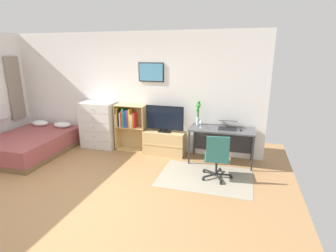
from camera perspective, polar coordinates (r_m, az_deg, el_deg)
ground_plane at (r=4.67m, az=-20.15°, el=-14.07°), size 7.20×7.20×0.00m
wall_back_with_posters at (r=6.24m, az=-8.11°, el=7.36°), size 6.12×0.09×2.70m
area_rug at (r=5.02m, az=8.11°, el=-10.97°), size 1.70×1.20×0.01m
bed at (r=6.79m, az=-27.65°, el=-3.43°), size 1.56×2.07×0.57m
dresser at (r=6.51m, az=-14.90°, el=0.20°), size 0.84×0.46×1.12m
bookshelf at (r=6.18m, az=-8.54°, el=0.66°), size 0.71×0.30×1.08m
tv_stand at (r=5.95m, az=-0.66°, el=-3.69°), size 0.91×0.41×0.53m
television at (r=5.76m, az=-0.74°, el=1.53°), size 0.85×0.16×0.59m
desk at (r=5.60m, az=11.72°, el=-1.61°), size 1.31×0.61×0.74m
office_chair at (r=4.79m, az=10.64°, el=-6.49°), size 0.57×0.58×0.86m
laptop at (r=5.52m, az=12.89°, el=0.21°), size 0.40×0.42×0.17m
computer_mouse at (r=5.43m, az=15.49°, el=-0.77°), size 0.06×0.10×0.03m
bamboo_vase at (r=5.64m, az=6.57°, el=2.94°), size 0.11×0.10×0.52m
wine_glass at (r=5.41m, az=7.16°, el=0.94°), size 0.07×0.07×0.18m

